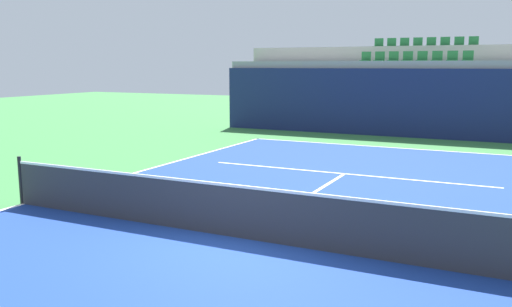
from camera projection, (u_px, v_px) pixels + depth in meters
ground_plane at (240, 238)px, 9.63m from camera, size 80.00×80.00×0.00m
court_surface at (240, 238)px, 9.63m from camera, size 11.00×24.00×0.01m
baseline_far at (388, 147)px, 20.23m from camera, size 11.00×0.10×0.00m
sideline_left at (24, 204)px, 11.99m from camera, size 0.10×24.00×0.00m
service_line_far at (345, 174)px, 15.31m from camera, size 8.26×0.10×0.00m
centre_service_line at (304, 198)px, 12.47m from camera, size 0.10×6.40×0.00m
back_wall at (407, 103)px, 23.00m from camera, size 17.12×0.30×2.93m
stands_tier_lower at (412, 98)px, 24.17m from camera, size 17.12×2.40×3.24m
stands_tier_upper at (422, 88)px, 26.24m from camera, size 17.12×2.40×3.95m
seating_row_lower at (415, 58)px, 23.97m from camera, size 4.87×0.44×0.44m
seating_row_upper at (424, 44)px, 25.98m from camera, size 4.87×0.44×0.44m
tennis_net at (240, 211)px, 9.55m from camera, size 11.08×0.08×1.07m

